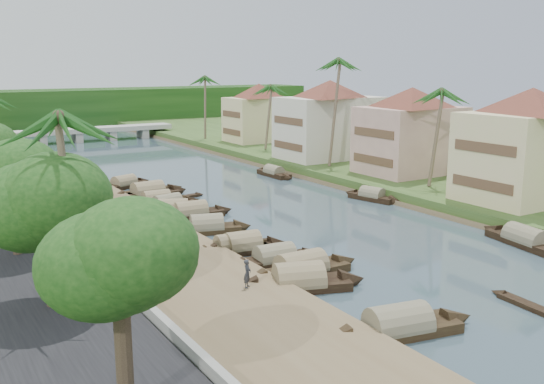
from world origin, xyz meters
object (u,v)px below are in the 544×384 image
sampan_1 (299,283)px  person_near (247,273)px  bridge (94,131)px  sampan_0 (398,327)px  building_near (529,143)px

sampan_1 → person_near: bearing=-163.5°
bridge → sampan_1: bridge is taller
sampan_0 → bridge: bearing=94.8°
building_near → person_near: building_near is taller
bridge → person_near: size_ratio=16.74×
bridge → sampan_1: bearing=-97.2°
sampan_0 → person_near: size_ratio=5.63×
bridge → sampan_0: bridge is taller
sampan_0 → person_near: bearing=128.3°
building_near → person_near: size_ratio=8.88×
bridge → sampan_0: (-9.35, -87.41, -1.30)m
sampan_1 → person_near: person_near is taller
building_near → bridge: bearing=104.4°
bridge → person_near: (-13.53, -79.35, -0.09)m
sampan_0 → person_near: (-4.18, 8.06, 1.22)m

